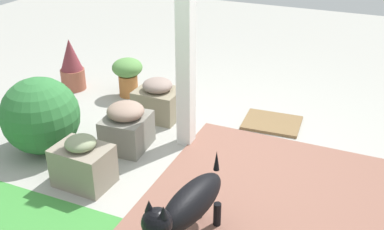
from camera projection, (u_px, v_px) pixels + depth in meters
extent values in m
plane|color=#A4A39B|center=(198.00, 158.00, 4.17)|extent=(12.00, 12.00, 0.00)
cube|color=#885A4B|center=(257.00, 215.00, 3.44)|extent=(1.80, 2.40, 0.02)
cube|color=white|center=(186.00, 35.00, 3.94)|extent=(0.14, 0.14, 2.14)
cube|color=gray|center=(158.00, 104.00, 4.82)|extent=(0.46, 0.37, 0.32)
ellipsoid|color=gray|center=(157.00, 85.00, 4.73)|extent=(0.31, 0.31, 0.14)
cube|color=gray|center=(127.00, 132.00, 4.27)|extent=(0.42, 0.46, 0.32)
ellipsoid|color=gray|center=(126.00, 111.00, 4.17)|extent=(0.35, 0.35, 0.16)
cube|color=gray|center=(83.00, 166.00, 3.74)|extent=(0.47, 0.35, 0.35)
ellipsoid|color=gray|center=(80.00, 143.00, 3.64)|extent=(0.25, 0.25, 0.11)
sphere|color=#2F7036|center=(40.00, 116.00, 4.14)|extent=(0.71, 0.71, 0.71)
cylinder|color=#B06935|center=(128.00, 85.00, 5.34)|extent=(0.22, 0.22, 0.25)
ellipsoid|color=#588D46|center=(127.00, 67.00, 5.24)|extent=(0.35, 0.35, 0.21)
cylinder|color=#9B523F|center=(73.00, 79.00, 5.52)|extent=(0.29, 0.29, 0.25)
cone|color=brown|center=(70.00, 54.00, 5.38)|extent=(0.26, 0.26, 0.38)
ellipsoid|color=black|center=(192.00, 202.00, 3.07)|extent=(0.33, 0.71, 0.25)
sphere|color=black|center=(157.00, 223.00, 2.73)|extent=(0.19, 0.19, 0.19)
cone|color=black|center=(163.00, 212.00, 2.65)|extent=(0.06, 0.06, 0.08)
cone|color=black|center=(149.00, 206.00, 2.70)|extent=(0.06, 0.06, 0.08)
cylinder|color=black|center=(217.00, 215.00, 3.29)|extent=(0.06, 0.06, 0.20)
cylinder|color=black|center=(199.00, 208.00, 3.37)|extent=(0.06, 0.06, 0.20)
cone|color=black|center=(217.00, 160.00, 3.24)|extent=(0.05, 0.05, 0.16)
cube|color=brown|center=(272.00, 123.00, 4.75)|extent=(0.61, 0.50, 0.03)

